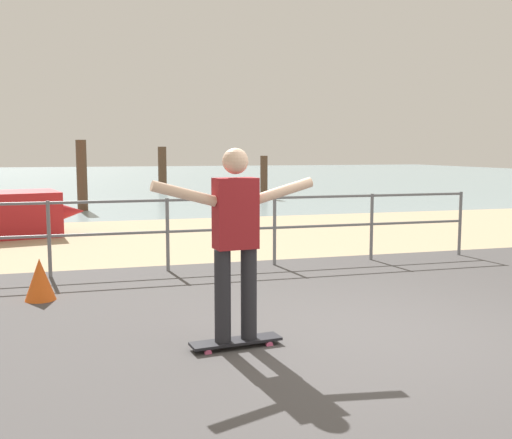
# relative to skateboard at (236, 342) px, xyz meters

# --- Properties ---
(ground_plane) EXTENTS (24.00, 10.00, 0.04)m
(ground_plane) POSITION_rel_skateboard_xyz_m (1.45, -1.11, -0.07)
(ground_plane) COLOR #474444
(ground_plane) RESTS_ON ground
(beach_strip) EXTENTS (24.00, 6.00, 0.04)m
(beach_strip) POSITION_rel_skateboard_xyz_m (1.45, 6.89, -0.07)
(beach_strip) COLOR tan
(beach_strip) RESTS_ON ground
(sea_surface) EXTENTS (72.00, 50.00, 0.04)m
(sea_surface) POSITION_rel_skateboard_xyz_m (1.45, 34.89, -0.07)
(sea_surface) COLOR #849EA3
(sea_surface) RESTS_ON ground
(railing_fence) EXTENTS (11.09, 0.05, 1.05)m
(railing_fence) POSITION_rel_skateboard_xyz_m (-0.90, 3.49, 0.63)
(railing_fence) COLOR slate
(railing_fence) RESTS_ON ground
(skateboard) EXTENTS (0.82, 0.29, 0.08)m
(skateboard) POSITION_rel_skateboard_xyz_m (0.00, 0.00, 0.00)
(skateboard) COLOR black
(skateboard) RESTS_ON ground
(skateboarder) EXTENTS (1.45, 0.26, 1.65)m
(skateboarder) POSITION_rel_skateboard_xyz_m (0.00, -0.00, 0.95)
(skateboarder) COLOR #26262B
(skateboarder) RESTS_ON skateboard
(groyne_post_1) EXTENTS (0.29, 0.29, 2.00)m
(groyne_post_1) POSITION_rel_skateboard_xyz_m (-1.24, 12.79, 0.93)
(groyne_post_1) COLOR #513826
(groyne_post_1) RESTS_ON ground
(groyne_post_2) EXTENTS (0.34, 0.34, 1.85)m
(groyne_post_2) POSITION_rel_skateboard_xyz_m (1.86, 19.40, 0.86)
(groyne_post_2) COLOR #513826
(groyne_post_2) RESTS_ON ground
(groyne_post_3) EXTENTS (0.26, 0.26, 1.52)m
(groyne_post_3) POSITION_rel_skateboard_xyz_m (4.97, 15.61, 0.69)
(groyne_post_3) COLOR #513826
(groyne_post_3) RESTS_ON ground
(traffic_cone) EXTENTS (0.36, 0.36, 0.50)m
(traffic_cone) POSITION_rel_skateboard_xyz_m (-1.73, 2.21, 0.18)
(traffic_cone) COLOR #E55919
(traffic_cone) RESTS_ON ground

